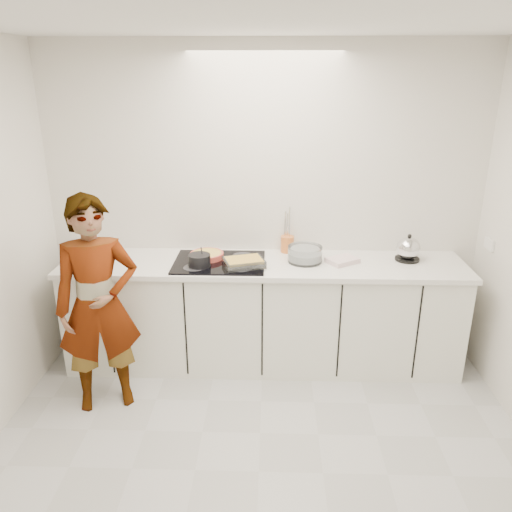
{
  "coord_description": "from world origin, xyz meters",
  "views": [
    {
      "loc": [
        0.06,
        -2.46,
        2.34
      ],
      "look_at": [
        -0.05,
        1.05,
        1.05
      ],
      "focal_mm": 35.0,
      "sensor_mm": 36.0,
      "label": 1
    }
  ],
  "objects_px": {
    "tart_dish": "(207,255)",
    "baking_dish": "(244,262)",
    "kettle": "(408,249)",
    "hob": "(219,262)",
    "cook": "(98,306)",
    "mixing_bowl": "(305,255)",
    "saucepan": "(199,260)",
    "utensil_crock": "(287,244)"
  },
  "relations": [
    {
      "from": "mixing_bowl",
      "to": "utensil_crock",
      "type": "relative_size",
      "value": 2.43
    },
    {
      "from": "mixing_bowl",
      "to": "utensil_crock",
      "type": "bearing_deg",
      "value": 120.35
    },
    {
      "from": "tart_dish",
      "to": "cook",
      "type": "bearing_deg",
      "value": -136.82
    },
    {
      "from": "mixing_bowl",
      "to": "saucepan",
      "type": "bearing_deg",
      "value": -168.93
    },
    {
      "from": "mixing_bowl",
      "to": "kettle",
      "type": "relative_size",
      "value": 1.32
    },
    {
      "from": "tart_dish",
      "to": "baking_dish",
      "type": "height_order",
      "value": "baking_dish"
    },
    {
      "from": "baking_dish",
      "to": "utensil_crock",
      "type": "xyz_separation_m",
      "value": [
        0.35,
        0.38,
        0.02
      ]
    },
    {
      "from": "utensil_crock",
      "to": "tart_dish",
      "type": "bearing_deg",
      "value": -162.69
    },
    {
      "from": "tart_dish",
      "to": "utensil_crock",
      "type": "xyz_separation_m",
      "value": [
        0.66,
        0.21,
        0.03
      ]
    },
    {
      "from": "kettle",
      "to": "cook",
      "type": "bearing_deg",
      "value": -163.57
    },
    {
      "from": "hob",
      "to": "utensil_crock",
      "type": "distance_m",
      "value": 0.62
    },
    {
      "from": "saucepan",
      "to": "mixing_bowl",
      "type": "bearing_deg",
      "value": 11.07
    },
    {
      "from": "saucepan",
      "to": "kettle",
      "type": "bearing_deg",
      "value": 7.6
    },
    {
      "from": "hob",
      "to": "mixing_bowl",
      "type": "bearing_deg",
      "value": 4.39
    },
    {
      "from": "mixing_bowl",
      "to": "hob",
      "type": "bearing_deg",
      "value": -175.61
    },
    {
      "from": "tart_dish",
      "to": "cook",
      "type": "xyz_separation_m",
      "value": [
        -0.69,
        -0.65,
        -0.15
      ]
    },
    {
      "from": "utensil_crock",
      "to": "mixing_bowl",
      "type": "bearing_deg",
      "value": -59.65
    },
    {
      "from": "utensil_crock",
      "to": "cook",
      "type": "relative_size",
      "value": 0.09
    },
    {
      "from": "baking_dish",
      "to": "kettle",
      "type": "bearing_deg",
      "value": 8.9
    },
    {
      "from": "utensil_crock",
      "to": "kettle",
      "type": "bearing_deg",
      "value": -10.06
    },
    {
      "from": "baking_dish",
      "to": "saucepan",
      "type": "bearing_deg",
      "value": -177.4
    },
    {
      "from": "baking_dish",
      "to": "kettle",
      "type": "relative_size",
      "value": 1.4
    },
    {
      "from": "saucepan",
      "to": "cook",
      "type": "height_order",
      "value": "cook"
    },
    {
      "from": "tart_dish",
      "to": "baking_dish",
      "type": "relative_size",
      "value": 1.0
    },
    {
      "from": "baking_dish",
      "to": "mixing_bowl",
      "type": "relative_size",
      "value": 1.06
    },
    {
      "from": "saucepan",
      "to": "kettle",
      "type": "xyz_separation_m",
      "value": [
        1.66,
        0.22,
        0.03
      ]
    },
    {
      "from": "baking_dish",
      "to": "tart_dish",
      "type": "bearing_deg",
      "value": 150.86
    },
    {
      "from": "tart_dish",
      "to": "baking_dish",
      "type": "bearing_deg",
      "value": -29.14
    },
    {
      "from": "tart_dish",
      "to": "kettle",
      "type": "height_order",
      "value": "kettle"
    },
    {
      "from": "cook",
      "to": "mixing_bowl",
      "type": "bearing_deg",
      "value": 3.09
    },
    {
      "from": "tart_dish",
      "to": "kettle",
      "type": "relative_size",
      "value": 1.4
    },
    {
      "from": "baking_dish",
      "to": "cook",
      "type": "bearing_deg",
      "value": -154.53
    },
    {
      "from": "saucepan",
      "to": "baking_dish",
      "type": "xyz_separation_m",
      "value": [
        0.34,
        0.02,
        -0.02
      ]
    },
    {
      "from": "mixing_bowl",
      "to": "utensil_crock",
      "type": "xyz_separation_m",
      "value": [
        -0.14,
        0.23,
        0.01
      ]
    },
    {
      "from": "hob",
      "to": "tart_dish",
      "type": "height_order",
      "value": "tart_dish"
    },
    {
      "from": "utensil_crock",
      "to": "baking_dish",
      "type": "bearing_deg",
      "value": -132.59
    },
    {
      "from": "baking_dish",
      "to": "cook",
      "type": "distance_m",
      "value": 1.12
    },
    {
      "from": "hob",
      "to": "tart_dish",
      "type": "bearing_deg",
      "value": 143.96
    },
    {
      "from": "kettle",
      "to": "utensil_crock",
      "type": "bearing_deg",
      "value": 169.94
    },
    {
      "from": "hob",
      "to": "mixing_bowl",
      "type": "xyz_separation_m",
      "value": [
        0.69,
        0.05,
        0.05
      ]
    },
    {
      "from": "hob",
      "to": "utensil_crock",
      "type": "relative_size",
      "value": 5.18
    },
    {
      "from": "hob",
      "to": "cook",
      "type": "xyz_separation_m",
      "value": [
        -0.8,
        -0.57,
        -0.12
      ]
    }
  ]
}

